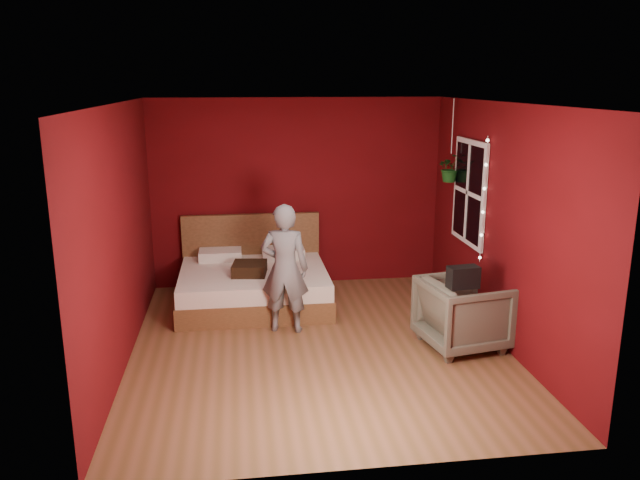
% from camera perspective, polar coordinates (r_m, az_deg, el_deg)
% --- Properties ---
extents(floor, '(4.50, 4.50, 0.00)m').
position_cam_1_polar(floor, '(6.91, -0.14, -9.66)').
color(floor, brown).
rests_on(floor, ground).
extents(room_walls, '(4.04, 4.54, 2.62)m').
position_cam_1_polar(room_walls, '(6.42, -0.15, 4.16)').
color(room_walls, '#59090D').
rests_on(room_walls, ground).
extents(window, '(0.05, 0.97, 1.27)m').
position_cam_1_polar(window, '(7.80, 13.46, 4.26)').
color(window, white).
rests_on(window, room_walls).
extents(fairy_lights, '(0.04, 0.04, 1.45)m').
position_cam_1_polar(fairy_lights, '(7.31, 14.73, 3.52)').
color(fairy_lights, silver).
rests_on(fairy_lights, room_walls).
extents(bed, '(1.89, 1.60, 1.04)m').
position_cam_1_polar(bed, '(8.16, -6.10, -3.90)').
color(bed, brown).
rests_on(bed, ground).
extents(person, '(0.61, 0.47, 1.50)m').
position_cam_1_polar(person, '(7.09, -3.24, -2.62)').
color(person, slate).
rests_on(person, ground).
extents(armchair, '(0.97, 0.95, 0.76)m').
position_cam_1_polar(armchair, '(6.93, 12.92, -6.57)').
color(armchair, '#595446').
rests_on(armchair, ground).
extents(handbag, '(0.33, 0.20, 0.23)m').
position_cam_1_polar(handbag, '(6.52, 12.96, -3.33)').
color(handbag, black).
rests_on(handbag, armchair).
extents(throw_pillow, '(0.46, 0.46, 0.15)m').
position_cam_1_polar(throw_pillow, '(7.82, -6.46, -2.62)').
color(throw_pillow, black).
rests_on(throw_pillow, bed).
extents(hanging_plant, '(0.34, 0.30, 1.04)m').
position_cam_1_polar(hanging_plant, '(8.16, 11.84, 6.49)').
color(hanging_plant, silver).
rests_on(hanging_plant, room_walls).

